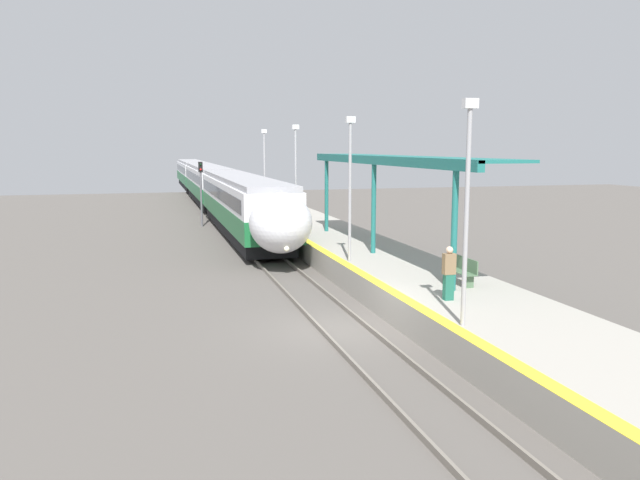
# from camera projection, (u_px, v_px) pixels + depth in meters

# --- Properties ---
(ground_plane) EXTENTS (120.00, 120.00, 0.00)m
(ground_plane) POSITION_uv_depth(u_px,v_px,m) (343.00, 329.00, 18.83)
(ground_plane) COLOR #56514C
(rail_left) EXTENTS (0.08, 90.00, 0.15)m
(rail_left) POSITION_uv_depth(u_px,v_px,m) (320.00, 328.00, 18.63)
(rail_left) COLOR slate
(rail_left) RESTS_ON ground_plane
(rail_right) EXTENTS (0.08, 90.00, 0.15)m
(rail_right) POSITION_uv_depth(u_px,v_px,m) (365.00, 325.00, 19.00)
(rail_right) COLOR slate
(rail_right) RESTS_ON ground_plane
(train) EXTENTS (2.89, 69.14, 3.67)m
(train) POSITION_uv_depth(u_px,v_px,m) (209.00, 183.00, 58.70)
(train) COLOR black
(train) RESTS_ON ground_plane
(platform_right) EXTENTS (4.37, 64.00, 0.97)m
(platform_right) POSITION_uv_depth(u_px,v_px,m) (455.00, 305.00, 19.73)
(platform_right) COLOR #9E998E
(platform_right) RESTS_ON ground_plane
(platform_bench) EXTENTS (0.44, 1.67, 0.89)m
(platform_bench) POSITION_uv_depth(u_px,v_px,m) (462.00, 270.00, 20.54)
(platform_bench) COLOR #4C6B4C
(platform_bench) RESTS_ON platform_right
(person_waiting) EXTENTS (0.36, 0.22, 1.61)m
(person_waiting) POSITION_uv_depth(u_px,v_px,m) (449.00, 273.00, 18.32)
(person_waiting) COLOR #1E604C
(person_waiting) RESTS_ON platform_right
(railway_signal) EXTENTS (0.28, 0.28, 4.44)m
(railway_signal) POSITION_uv_depth(u_px,v_px,m) (201.00, 187.00, 42.68)
(railway_signal) COLOR #59595E
(railway_signal) RESTS_ON ground_plane
(lamppost_near) EXTENTS (0.36, 0.20, 5.64)m
(lamppost_near) POSITION_uv_depth(u_px,v_px,m) (467.00, 199.00, 15.35)
(lamppost_near) COLOR #9E9EA3
(lamppost_near) RESTS_ON platform_right
(lamppost_mid) EXTENTS (0.36, 0.20, 5.64)m
(lamppost_mid) POSITION_uv_depth(u_px,v_px,m) (350.00, 180.00, 24.22)
(lamppost_mid) COLOR #9E9EA3
(lamppost_mid) RESTS_ON platform_right
(lamppost_far) EXTENTS (0.36, 0.20, 5.64)m
(lamppost_far) POSITION_uv_depth(u_px,v_px,m) (296.00, 171.00, 33.08)
(lamppost_far) COLOR #9E9EA3
(lamppost_far) RESTS_ON platform_right
(lamppost_farthest) EXTENTS (0.36, 0.20, 5.64)m
(lamppost_farthest) POSITION_uv_depth(u_px,v_px,m) (264.00, 166.00, 41.95)
(lamppost_farthest) COLOR #9E9EA3
(lamppost_farthest) RESTS_ON platform_right
(station_canopy) EXTENTS (2.02, 17.50, 4.12)m
(station_canopy) POSITION_uv_depth(u_px,v_px,m) (387.00, 162.00, 26.19)
(station_canopy) COLOR #1E6B66
(station_canopy) RESTS_ON platform_right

